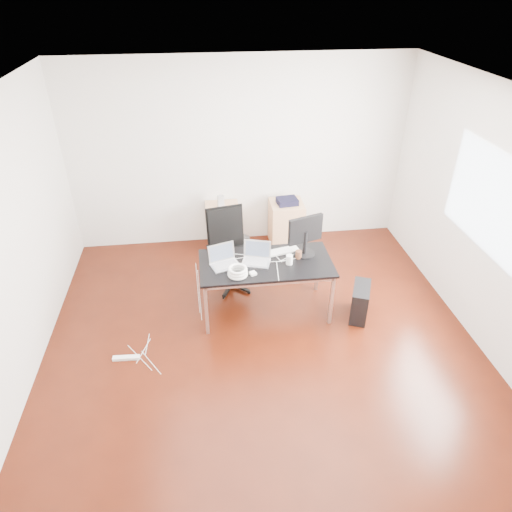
{
  "coord_description": "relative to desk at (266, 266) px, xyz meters",
  "views": [
    {
      "loc": [
        -0.58,
        -3.97,
        3.73
      ],
      "look_at": [
        0.0,
        0.55,
        0.85
      ],
      "focal_mm": 32.0,
      "sensor_mm": 36.0,
      "label": 1
    }
  ],
  "objects": [
    {
      "name": "power_strip",
      "position": [
        -1.68,
        -0.67,
        -0.66
      ],
      "size": [
        0.3,
        0.08,
        0.04
      ],
      "primitive_type": "cube",
      "rotation": [
        0.0,
        0.0,
        -0.05
      ],
      "color": "white",
      "rests_on": "ground"
    },
    {
      "name": "laptop_right",
      "position": [
        -0.11,
        0.04,
        0.11
      ],
      "size": [
        0.39,
        0.34,
        0.23
      ],
      "rotation": [
        0.0,
        0.0,
        -0.3
      ],
      "color": "silver",
      "rests_on": "desk"
    },
    {
      "name": "pc_tower",
      "position": [
        1.15,
        -0.26,
        -0.46
      ],
      "size": [
        0.36,
        0.49,
        0.44
      ],
      "primitive_type": "cube",
      "rotation": [
        0.0,
        0.0,
        -0.39
      ],
      "color": "black",
      "rests_on": "ground"
    },
    {
      "name": "navy_garment",
      "position": [
        0.56,
        1.62,
        0.07
      ],
      "size": [
        0.32,
        0.27,
        0.09
      ],
      "primitive_type": "cube",
      "rotation": [
        0.0,
        0.0,
        0.11
      ],
      "color": "black",
      "rests_on": "filing_cabinet_right"
    },
    {
      "name": "speaker",
      "position": [
        -0.44,
        1.65,
        0.11
      ],
      "size": [
        0.1,
        0.09,
        0.18
      ],
      "primitive_type": "cube",
      "rotation": [
        0.0,
        0.0,
        0.17
      ],
      "color": "#9E9E9E",
      "rests_on": "filing_cabinet_left"
    },
    {
      "name": "laptop_left",
      "position": [
        -0.5,
        0.02,
        0.11
      ],
      "size": [
        0.39,
        0.34,
        0.23
      ],
      "rotation": [
        0.0,
        0.0,
        0.32
      ],
      "color": "silver",
      "rests_on": "desk"
    },
    {
      "name": "monitor",
      "position": [
        0.5,
        0.14,
        0.34
      ],
      "size": [
        0.44,
        0.26,
        0.51
      ],
      "rotation": [
        0.0,
        0.0,
        0.32
      ],
      "color": "black",
      "rests_on": "desk"
    },
    {
      "name": "room_shell",
      "position": [
        -0.09,
        -0.58,
        0.73
      ],
      "size": [
        5.0,
        5.0,
        5.0
      ],
      "color": "#350F06",
      "rests_on": "ground"
    },
    {
      "name": "wastebasket",
      "position": [
        -0.16,
        1.41,
        -0.54
      ],
      "size": [
        0.28,
        0.28,
        0.28
      ],
      "primitive_type": "cylinder",
      "rotation": [
        0.0,
        0.0,
        0.18
      ],
      "color": "black",
      "rests_on": "ground"
    },
    {
      "name": "keyboard",
      "position": [
        0.23,
        0.21,
        0.06
      ],
      "size": [
        0.46,
        0.24,
        0.02
      ],
      "primitive_type": "cube",
      "rotation": [
        0.0,
        0.0,
        0.23
      ],
      "color": "white",
      "rests_on": "desk"
    },
    {
      "name": "cable_coil",
      "position": [
        -0.36,
        -0.23,
        0.11
      ],
      "size": [
        0.24,
        0.24,
        0.11
      ],
      "rotation": [
        0.0,
        0.0,
        0.23
      ],
      "color": "white",
      "rests_on": "desk"
    },
    {
      "name": "cup_white",
      "position": [
        0.27,
        -0.07,
        0.11
      ],
      "size": [
        0.09,
        0.09,
        0.12
      ],
      "primitive_type": "cylinder",
      "rotation": [
        0.0,
        0.0,
        0.09
      ],
      "color": "white",
      "rests_on": "desk"
    },
    {
      "name": "power_adapter",
      "position": [
        -0.19,
        -0.23,
        0.07
      ],
      "size": [
        0.09,
        0.09,
        0.03
      ],
      "primitive_type": "cube",
      "rotation": [
        0.0,
        0.0,
        0.38
      ],
      "color": "white",
      "rests_on": "desk"
    },
    {
      "name": "cup_brown",
      "position": [
        0.41,
        0.05,
        0.1
      ],
      "size": [
        0.09,
        0.09,
        0.1
      ],
      "primitive_type": "cylinder",
      "rotation": [
        0.0,
        0.0,
        -0.28
      ],
      "color": "brown",
      "rests_on": "desk"
    },
    {
      "name": "filing_cabinet_right",
      "position": [
        0.57,
        1.65,
        -0.33
      ],
      "size": [
        0.5,
        0.5,
        0.7
      ],
      "primitive_type": "cube",
      "color": "tan",
      "rests_on": "ground"
    },
    {
      "name": "desk",
      "position": [
        0.0,
        0.0,
        0.0
      ],
      "size": [
        1.6,
        0.8,
        0.73
      ],
      "color": "black",
      "rests_on": "ground"
    },
    {
      "name": "filing_cabinet_left",
      "position": [
        -0.42,
        1.65,
        -0.33
      ],
      "size": [
        0.5,
        0.5,
        0.7
      ],
      "primitive_type": "cube",
      "color": "tan",
      "rests_on": "ground"
    },
    {
      "name": "office_chair",
      "position": [
        -0.41,
        0.66,
        -0.07
      ],
      "size": [
        0.56,
        0.58,
        1.08
      ],
      "rotation": [
        0.0,
        0.0,
        0.19
      ],
      "color": "black",
      "rests_on": "ground"
    }
  ]
}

